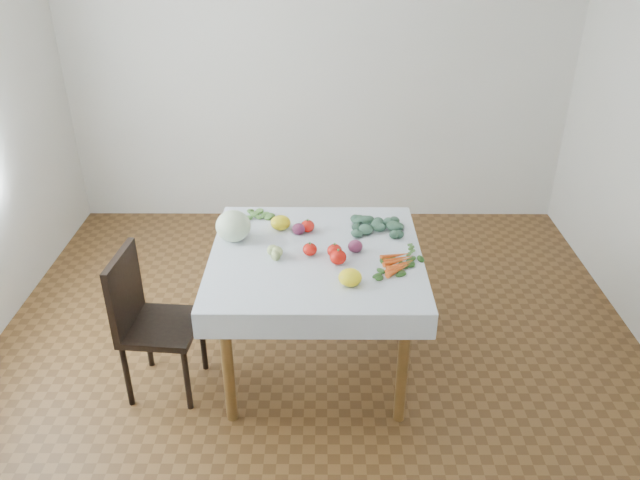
# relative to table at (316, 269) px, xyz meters

# --- Properties ---
(ground) EXTENTS (4.00, 4.00, 0.00)m
(ground) POSITION_rel_table_xyz_m (0.00, 0.00, -0.65)
(ground) COLOR brown
(back_wall) EXTENTS (4.00, 0.04, 2.70)m
(back_wall) POSITION_rel_table_xyz_m (0.00, 2.00, 0.70)
(back_wall) COLOR silver
(back_wall) RESTS_ON ground
(table) EXTENTS (1.00, 1.00, 0.75)m
(table) POSITION_rel_table_xyz_m (0.00, 0.00, 0.00)
(table) COLOR brown
(table) RESTS_ON ground
(tablecloth) EXTENTS (1.12, 1.12, 0.01)m
(tablecloth) POSITION_rel_table_xyz_m (0.00, 0.00, 0.10)
(tablecloth) COLOR white
(tablecloth) RESTS_ON table
(chair) EXTENTS (0.41, 0.41, 0.84)m
(chair) POSITION_rel_table_xyz_m (-0.90, -0.18, -0.17)
(chair) COLOR black
(chair) RESTS_ON ground
(cabbage) EXTENTS (0.23, 0.23, 0.17)m
(cabbage) POSITION_rel_table_xyz_m (-0.45, 0.14, 0.19)
(cabbage) COLOR #D8F1CA
(cabbage) RESTS_ON tablecloth
(tomato_a) EXTENTS (0.08, 0.08, 0.07)m
(tomato_a) POSITION_rel_table_xyz_m (-0.05, 0.24, 0.14)
(tomato_a) COLOR red
(tomato_a) RESTS_ON tablecloth
(tomato_b) EXTENTS (0.09, 0.09, 0.07)m
(tomato_b) POSITION_rel_table_xyz_m (-0.03, -0.02, 0.14)
(tomato_b) COLOR red
(tomato_b) RESTS_ON tablecloth
(tomato_c) EXTENTS (0.08, 0.08, 0.07)m
(tomato_c) POSITION_rel_table_xyz_m (0.10, -0.04, 0.14)
(tomato_c) COLOR red
(tomato_c) RESTS_ON tablecloth
(tomato_d) EXTENTS (0.11, 0.11, 0.08)m
(tomato_d) POSITION_rel_table_xyz_m (0.12, -0.11, 0.14)
(tomato_d) COLOR red
(tomato_d) RESTS_ON tablecloth
(heirloom_back) EXTENTS (0.14, 0.14, 0.08)m
(heirloom_back) POSITION_rel_table_xyz_m (-0.20, 0.27, 0.14)
(heirloom_back) COLOR yellow
(heirloom_back) RESTS_ON tablecloth
(heirloom_front) EXTENTS (0.15, 0.15, 0.08)m
(heirloom_front) POSITION_rel_table_xyz_m (0.17, -0.31, 0.14)
(heirloom_front) COLOR yellow
(heirloom_front) RESTS_ON tablecloth
(onion_a) EXTENTS (0.10, 0.10, 0.06)m
(onion_a) POSITION_rel_table_xyz_m (-0.10, 0.21, 0.13)
(onion_a) COLOR #5C1A3B
(onion_a) RESTS_ON tablecloth
(onion_b) EXTENTS (0.10, 0.10, 0.07)m
(onion_b) POSITION_rel_table_xyz_m (0.21, 0.01, 0.14)
(onion_b) COLOR #5C1A3B
(onion_b) RESTS_ON tablecloth
(tomatillo_cluster) EXTENTS (0.10, 0.13, 0.05)m
(tomatillo_cluster) POSITION_rel_table_xyz_m (-0.23, -0.05, 0.13)
(tomatillo_cluster) COLOR #C5D57A
(tomatillo_cluster) RESTS_ON tablecloth
(carrot_bunch) EXTENTS (0.18, 0.25, 0.03)m
(carrot_bunch) POSITION_rel_table_xyz_m (0.43, -0.12, 0.12)
(carrot_bunch) COLOR #EF541A
(carrot_bunch) RESTS_ON tablecloth
(kale_bunch) EXTENTS (0.31, 0.29, 0.04)m
(kale_bunch) POSITION_rel_table_xyz_m (0.32, 0.28, 0.12)
(kale_bunch) COLOR #395E49
(kale_bunch) RESTS_ON tablecloth
(basil_bunch) EXTENTS (0.26, 0.23, 0.01)m
(basil_bunch) POSITION_rel_table_xyz_m (0.43, -0.16, 0.11)
(basil_bunch) COLOR #224A17
(basil_bunch) RESTS_ON tablecloth
(dill_bunch) EXTENTS (0.21, 0.15, 0.02)m
(dill_bunch) POSITION_rel_table_xyz_m (-0.36, 0.43, 0.11)
(dill_bunch) COLOR #4C7E3A
(dill_bunch) RESTS_ON tablecloth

